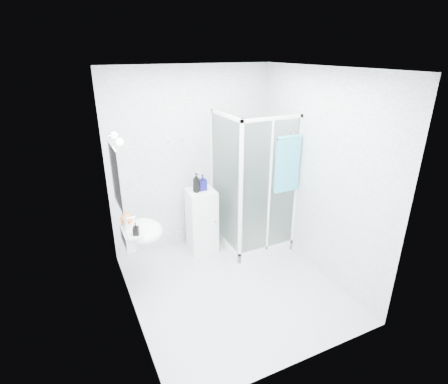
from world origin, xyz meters
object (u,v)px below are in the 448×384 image
shampoo_bottle_a (196,183)px  shampoo_bottle_b (203,182)px  shower_enclosure (250,219)px  soap_dispenser_black (136,229)px  wall_basin (141,232)px  soap_dispenser_orange (126,217)px  hand_towel (288,163)px  storage_cabinet (202,220)px

shampoo_bottle_a → shampoo_bottle_b: bearing=16.9°
shower_enclosure → soap_dispenser_black: bearing=-164.2°
wall_basin → shampoo_bottle_b: size_ratio=2.47×
shower_enclosure → soap_dispenser_orange: (-1.78, -0.16, 0.50)m
hand_towel → soap_dispenser_black: size_ratio=5.23×
wall_basin → soap_dispenser_black: 0.24m
soap_dispenser_black → hand_towel: bearing=2.5°
shampoo_bottle_b → soap_dispenser_black: shampoo_bottle_b is taller
hand_towel → wall_basin: bearing=177.5°
wall_basin → soap_dispenser_black: bearing=-114.3°
soap_dispenser_black → wall_basin: bearing=65.7°
storage_cabinet → soap_dispenser_orange: 1.28m
shower_enclosure → shampoo_bottle_a: (-0.74, 0.22, 0.63)m
soap_dispenser_orange → shampoo_bottle_a: bearing=20.2°
shampoo_bottle_a → soap_dispenser_orange: shampoo_bottle_a is taller
shampoo_bottle_b → storage_cabinet: bearing=-154.1°
storage_cabinet → shampoo_bottle_a: shampoo_bottle_a is taller
shower_enclosure → storage_cabinet: shower_enclosure is taller
wall_basin → shower_enclosure: bearing=10.8°
shower_enclosure → soap_dispenser_orange: bearing=-174.8°
shampoo_bottle_b → soap_dispenser_black: size_ratio=1.56×
shower_enclosure → soap_dispenser_orange: 1.86m
shower_enclosure → wall_basin: 1.72m
hand_towel → soap_dispenser_black: hand_towel is taller
storage_cabinet → soap_dispenser_black: (-1.07, -0.73, 0.47)m
shower_enclosure → shampoo_bottle_a: shower_enclosure is taller
wall_basin → soap_dispenser_black: size_ratio=3.84×
wall_basin → hand_towel: size_ratio=0.73×
wall_basin → shampoo_bottle_a: shampoo_bottle_a is taller
shampoo_bottle_a → soap_dispenser_orange: bearing=-159.8°
hand_towel → soap_dispenser_orange: size_ratio=4.41×
storage_cabinet → soap_dispenser_black: bearing=-142.3°
hand_towel → storage_cabinet: bearing=146.7°
storage_cabinet → soap_dispenser_orange: bearing=-156.8°
storage_cabinet → soap_dispenser_orange: soap_dispenser_orange is taller
shampoo_bottle_a → soap_dispenser_orange: 1.12m
soap_dispenser_black → shampoo_bottle_a: bearing=35.5°
shower_enclosure → shampoo_bottle_b: bearing=158.1°
storage_cabinet → hand_towel: size_ratio=1.23×
shampoo_bottle_a → soap_dispenser_black: shampoo_bottle_a is taller
shower_enclosure → wall_basin: (-1.66, -0.32, 0.35)m
shower_enclosure → hand_towel: size_ratio=2.62×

